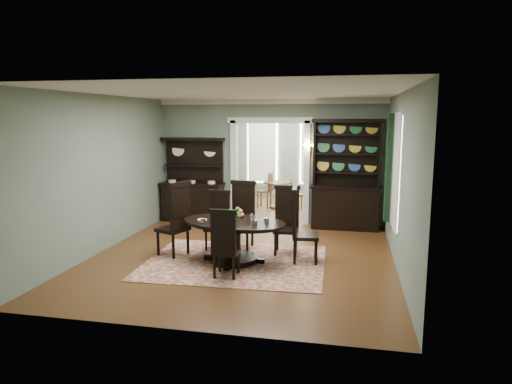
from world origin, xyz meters
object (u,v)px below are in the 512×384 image
Objects in this scene: dining_table at (234,234)px; parlor_table at (278,191)px; sideboard at (193,192)px; welsh_dresser at (346,189)px.

dining_table is 2.54× the size of parlor_table.
dining_table is 5.02m from parlor_table.
welsh_dresser is (3.74, -0.03, 0.19)m from sideboard.
welsh_dresser is at bearing -46.48° from parlor_table.
sideboard is 2.51× the size of parlor_table.
parlor_table is at bearing 48.58° from sideboard.
welsh_dresser is at bearing 0.76° from sideboard.
sideboard reaches higher than dining_table.
parlor_table is at bearing 100.69° from dining_table.
parlor_table is (-1.92, 2.02, -0.42)m from welsh_dresser.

